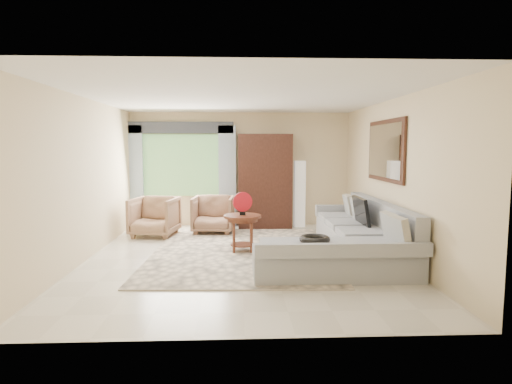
{
  "coord_description": "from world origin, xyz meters",
  "views": [
    {
      "loc": [
        -0.06,
        -6.88,
        1.81
      ],
      "look_at": [
        0.25,
        0.35,
        1.05
      ],
      "focal_mm": 30.0,
      "sensor_mm": 36.0,
      "label": 1
    }
  ],
  "objects_px": {
    "sectional_sofa": "(352,242)",
    "coffee_table": "(243,233)",
    "tv_screen": "(361,211)",
    "armchair_right": "(213,214)",
    "potted_plant": "(134,216)",
    "armoire": "(265,181)",
    "armchair_left": "(155,217)",
    "floor_lamp": "(299,194)"
  },
  "relations": [
    {
      "from": "armchair_left",
      "to": "tv_screen",
      "type": "bearing_deg",
      "value": -11.83
    },
    {
      "from": "tv_screen",
      "to": "coffee_table",
      "type": "xyz_separation_m",
      "value": [
        -2.03,
        0.13,
        -0.38
      ]
    },
    {
      "from": "sectional_sofa",
      "to": "coffee_table",
      "type": "height_order",
      "value": "sectional_sofa"
    },
    {
      "from": "potted_plant",
      "to": "floor_lamp",
      "type": "relative_size",
      "value": 0.38
    },
    {
      "from": "coffee_table",
      "to": "potted_plant",
      "type": "xyz_separation_m",
      "value": [
        -2.39,
        2.26,
        -0.05
      ]
    },
    {
      "from": "armchair_left",
      "to": "sectional_sofa",
      "type": "bearing_deg",
      "value": -19.14
    },
    {
      "from": "sectional_sofa",
      "to": "potted_plant",
      "type": "height_order",
      "value": "sectional_sofa"
    },
    {
      "from": "sectional_sofa",
      "to": "armchair_left",
      "type": "height_order",
      "value": "sectional_sofa"
    },
    {
      "from": "coffee_table",
      "to": "sectional_sofa",
      "type": "bearing_deg",
      "value": -18.26
    },
    {
      "from": "tv_screen",
      "to": "potted_plant",
      "type": "height_order",
      "value": "tv_screen"
    },
    {
      "from": "armchair_right",
      "to": "armoire",
      "type": "xyz_separation_m",
      "value": [
        1.13,
        0.61,
        0.66
      ]
    },
    {
      "from": "potted_plant",
      "to": "armoire",
      "type": "relative_size",
      "value": 0.27
    },
    {
      "from": "tv_screen",
      "to": "armchair_right",
      "type": "relative_size",
      "value": 0.86
    },
    {
      "from": "sectional_sofa",
      "to": "armchair_left",
      "type": "relative_size",
      "value": 3.92
    },
    {
      "from": "sectional_sofa",
      "to": "floor_lamp",
      "type": "height_order",
      "value": "floor_lamp"
    },
    {
      "from": "tv_screen",
      "to": "coffee_table",
      "type": "distance_m",
      "value": 2.07
    },
    {
      "from": "tv_screen",
      "to": "armchair_right",
      "type": "xyz_separation_m",
      "value": [
        -2.63,
        1.84,
        -0.33
      ]
    },
    {
      "from": "sectional_sofa",
      "to": "tv_screen",
      "type": "distance_m",
      "value": 0.68
    },
    {
      "from": "armchair_right",
      "to": "armoire",
      "type": "distance_m",
      "value": 1.44
    },
    {
      "from": "armoire",
      "to": "floor_lamp",
      "type": "distance_m",
      "value": 0.86
    },
    {
      "from": "sectional_sofa",
      "to": "armoire",
      "type": "bearing_deg",
      "value": 113.06
    },
    {
      "from": "armchair_left",
      "to": "floor_lamp",
      "type": "height_order",
      "value": "floor_lamp"
    },
    {
      "from": "coffee_table",
      "to": "floor_lamp",
      "type": "bearing_deg",
      "value": 60.76
    },
    {
      "from": "tv_screen",
      "to": "floor_lamp",
      "type": "distance_m",
      "value": 2.6
    },
    {
      "from": "tv_screen",
      "to": "armchair_left",
      "type": "relative_size",
      "value": 0.84
    },
    {
      "from": "coffee_table",
      "to": "armchair_left",
      "type": "xyz_separation_m",
      "value": [
        -1.78,
        1.4,
        0.06
      ]
    },
    {
      "from": "armchair_left",
      "to": "armchair_right",
      "type": "distance_m",
      "value": 1.21
    },
    {
      "from": "sectional_sofa",
      "to": "potted_plant",
      "type": "relative_size",
      "value": 6.06
    },
    {
      "from": "armchair_left",
      "to": "floor_lamp",
      "type": "bearing_deg",
      "value": 27.53
    },
    {
      "from": "armoire",
      "to": "tv_screen",
      "type": "bearing_deg",
      "value": -58.5
    },
    {
      "from": "tv_screen",
      "to": "coffee_table",
      "type": "relative_size",
      "value": 1.15
    },
    {
      "from": "sectional_sofa",
      "to": "armoire",
      "type": "distance_m",
      "value": 3.24
    },
    {
      "from": "tv_screen",
      "to": "armoire",
      "type": "relative_size",
      "value": 0.35
    },
    {
      "from": "armchair_right",
      "to": "potted_plant",
      "type": "xyz_separation_m",
      "value": [
        -1.79,
        0.56,
        -0.11
      ]
    },
    {
      "from": "coffee_table",
      "to": "armoire",
      "type": "xyz_separation_m",
      "value": [
        0.53,
        2.32,
        0.71
      ]
    },
    {
      "from": "armchair_right",
      "to": "armchair_left",
      "type": "bearing_deg",
      "value": -161.41
    },
    {
      "from": "coffee_table",
      "to": "armoire",
      "type": "height_order",
      "value": "armoire"
    },
    {
      "from": "potted_plant",
      "to": "armchair_right",
      "type": "bearing_deg",
      "value": -17.32
    },
    {
      "from": "tv_screen",
      "to": "armoire",
      "type": "xyz_separation_m",
      "value": [
        -1.5,
        2.45,
        0.33
      ]
    },
    {
      "from": "potted_plant",
      "to": "coffee_table",
      "type": "bearing_deg",
      "value": -43.41
    },
    {
      "from": "armchair_left",
      "to": "armchair_right",
      "type": "xyz_separation_m",
      "value": [
        1.18,
        0.31,
        -0.01
      ]
    },
    {
      "from": "tv_screen",
      "to": "floor_lamp",
      "type": "relative_size",
      "value": 0.49
    }
  ]
}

